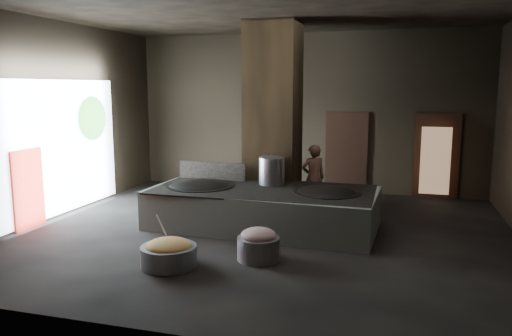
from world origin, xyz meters
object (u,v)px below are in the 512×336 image
(hearth_platform, at_px, (263,208))
(cook, at_px, (313,178))
(meat_basin, at_px, (258,248))
(wok_left, at_px, (199,189))
(stock_pot, at_px, (272,171))
(veg_basin, at_px, (169,256))
(wok_right, at_px, (326,196))

(hearth_platform, distance_m, cook, 1.95)
(meat_basin, bearing_deg, wok_left, 133.96)
(wok_left, relative_size, stock_pot, 2.42)
(hearth_platform, bearing_deg, veg_basin, -105.43)
(cook, height_order, veg_basin, cook)
(hearth_platform, height_order, stock_pot, stock_pot)
(wok_left, height_order, veg_basin, wok_left)
(wok_right, bearing_deg, veg_basin, -128.64)
(wok_left, xyz_separation_m, veg_basin, (0.56, -2.71, -0.58))
(wok_right, relative_size, meat_basin, 1.89)
(wok_right, xyz_separation_m, cook, (-0.56, 1.69, 0.06))
(meat_basin, bearing_deg, stock_pot, 99.28)
(wok_left, distance_m, stock_pot, 1.66)
(stock_pot, bearing_deg, wok_right, -21.04)
(wok_left, xyz_separation_m, meat_basin, (1.92, -1.99, -0.55))
(cook, xyz_separation_m, meat_basin, (-0.31, -3.79, -0.60))
(stock_pot, height_order, veg_basin, stock_pot)
(wok_right, distance_m, stock_pot, 1.44)
(hearth_platform, height_order, wok_left, wok_left)
(wok_right, height_order, stock_pot, stock_pot)
(meat_basin, bearing_deg, veg_basin, -152.48)
(cook, bearing_deg, wok_right, 80.92)
(stock_pot, bearing_deg, meat_basin, -80.72)
(stock_pot, distance_m, cook, 1.44)
(wok_right, bearing_deg, cook, 108.43)
(cook, bearing_deg, wok_left, 11.22)
(cook, bearing_deg, veg_basin, 42.01)
(stock_pot, distance_m, veg_basin, 3.57)
(hearth_platform, height_order, veg_basin, hearth_platform)
(hearth_platform, relative_size, wok_right, 3.41)
(wok_left, relative_size, meat_basin, 2.03)
(wok_right, distance_m, cook, 1.79)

